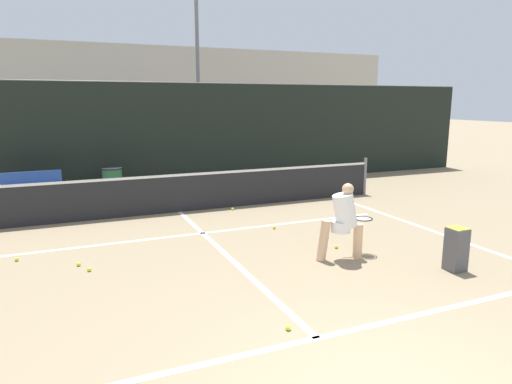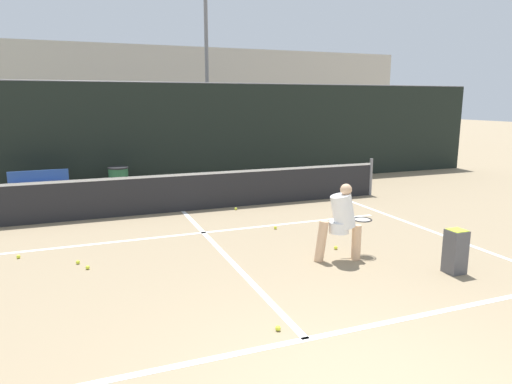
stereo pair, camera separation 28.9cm
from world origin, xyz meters
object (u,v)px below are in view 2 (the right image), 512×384
Objects in this scene: player_practicing at (342,220)px; trash_bin at (119,181)px; ball_hopper at (455,250)px; courtside_bench at (39,185)px; parked_car at (173,154)px.

player_practicing is 7.65m from trash_bin.
trash_bin is at bearing 118.66° from ball_hopper.
courtside_bench is 6.75m from parked_car.
courtside_bench is at bearing -132.64° from parked_car.
courtside_bench is at bearing 129.15° from ball_hopper.
trash_bin is at bearing -117.52° from parked_car.
ball_hopper is 10.34m from courtside_bench.
ball_hopper is 13.13m from parked_car.
parked_car reaches higher than ball_hopper.
player_practicing reaches higher than trash_bin.
courtside_bench reaches higher than trash_bin.
trash_bin is at bearing 127.13° from player_practicing.
courtside_bench is (-6.53, 8.02, 0.09)m from ball_hopper.
ball_hopper is 0.85× the size of trash_bin.
parked_car reaches higher than courtside_bench.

